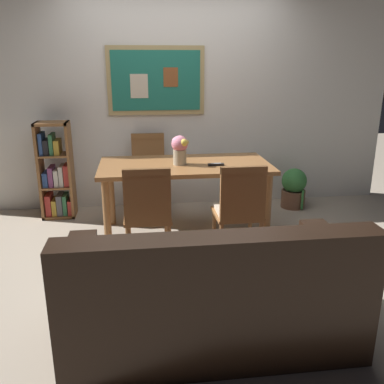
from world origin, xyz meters
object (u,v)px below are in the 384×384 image
object	(u,v)px
dining_chair_near_right	(240,206)
leather_couch	(212,298)
dining_table	(185,172)
flower_vase	(180,148)
tv_remote	(216,164)
potted_ivy	(294,188)
dining_chair_near_left	(147,209)
dining_chair_far_left	(149,167)
bookshelf	(56,176)

from	to	relation	value
dining_chair_near_right	leather_couch	xyz separation A→B (m)	(-0.42, -1.03, -0.22)
dining_table	flower_vase	xyz separation A→B (m)	(-0.05, -0.03, 0.26)
flower_vase	tv_remote	distance (m)	0.39
dining_chair_near_right	potted_ivy	size ratio (longest dim) A/B	1.89
dining_table	dining_chair_near_left	bearing A→B (deg)	-118.71
dining_chair_near_right	leather_couch	bearing A→B (deg)	-112.03
leather_couch	dining_chair_near_left	bearing A→B (deg)	108.96
dining_table	dining_chair_far_left	xyz separation A→B (m)	(-0.34, 0.73, -0.11)
dining_table	bookshelf	world-z (taller)	bookshelf
bookshelf	flower_vase	bearing A→B (deg)	-27.64
dining_chair_far_left	bookshelf	bearing A→B (deg)	-176.87
bookshelf	tv_remote	bearing A→B (deg)	-25.23
dining_chair_far_left	tv_remote	size ratio (longest dim) A/B	5.82
dining_chair_far_left	flower_vase	distance (m)	0.89
leather_couch	flower_vase	xyz separation A→B (m)	(-0.02, 1.75, 0.59)
leather_couch	flower_vase	world-z (taller)	flower_vase
dining_chair_near_right	tv_remote	world-z (taller)	dining_chair_near_right
bookshelf	dining_chair_near_left	bearing A→B (deg)	-54.74
dining_chair_far_left	tv_remote	xyz separation A→B (m)	(0.64, -0.85, 0.21)
dining_chair_near_right	tv_remote	bearing A→B (deg)	98.26
dining_chair_near_left	flower_vase	bearing A→B (deg)	63.67
dining_table	flower_vase	world-z (taller)	flower_vase
flower_vase	tv_remote	xyz separation A→B (m)	(0.34, -0.09, -0.15)
dining_chair_near_left	potted_ivy	distance (m)	2.26
dining_chair_far_left	flower_vase	xyz separation A→B (m)	(0.29, -0.75, 0.37)
dining_table	dining_chair_far_left	world-z (taller)	dining_chair_far_left
dining_chair_near_right	flower_vase	xyz separation A→B (m)	(-0.44, 0.72, 0.37)
dining_table	tv_remote	world-z (taller)	tv_remote
dining_chair_near_right	bookshelf	bearing A→B (deg)	141.16
potted_ivy	flower_vase	size ratio (longest dim) A/B	1.68
dining_table	bookshelf	xyz separation A→B (m)	(-1.38, 0.67, -0.17)
dining_chair_far_left	flower_vase	size ratio (longest dim) A/B	3.17
potted_ivy	flower_vase	bearing A→B (deg)	-155.87
leather_couch	bookshelf	xyz separation A→B (m)	(-1.35, 2.45, 0.17)
leather_couch	tv_remote	xyz separation A→B (m)	(0.32, 1.66, 0.44)
dining_chair_near_left	dining_chair_far_left	distance (m)	1.45
dining_chair_far_left	tv_remote	world-z (taller)	dining_chair_far_left
dining_chair_far_left	dining_chair_near_left	bearing A→B (deg)	-92.04
potted_ivy	dining_chair_far_left	bearing A→B (deg)	176.57
dining_table	potted_ivy	world-z (taller)	dining_table
dining_chair_near_left	bookshelf	xyz separation A→B (m)	(-0.98, 1.39, -0.05)
bookshelf	potted_ivy	size ratio (longest dim) A/B	2.24
leather_couch	dining_chair_far_left	bearing A→B (deg)	97.08
flower_vase	dining_chair_far_left	bearing A→B (deg)	111.27
dining_table	dining_chair_near_left	size ratio (longest dim) A/B	1.86
bookshelf	potted_ivy	world-z (taller)	bookshelf
bookshelf	dining_chair_far_left	bearing A→B (deg)	3.13
dining_chair_near_left	flower_vase	world-z (taller)	flower_vase
leather_couch	tv_remote	size ratio (longest dim) A/B	11.51
dining_chair_far_left	dining_chair_near_right	world-z (taller)	same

